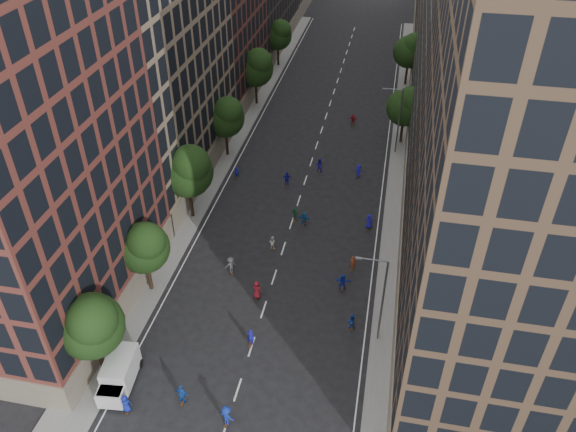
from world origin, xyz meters
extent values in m
plane|color=black|center=(0.00, 40.00, 0.00)|extent=(240.00, 240.00, 0.00)
cube|color=slate|center=(-12.00, 47.50, 0.07)|extent=(4.00, 105.00, 0.15)
cube|color=slate|center=(12.00, 47.50, 0.07)|extent=(4.00, 105.00, 0.15)
cube|color=brown|center=(-19.00, 11.00, 15.00)|extent=(14.00, 22.00, 30.00)
cube|color=#806A54|center=(-19.00, 35.00, 17.00)|extent=(14.00, 26.00, 34.00)
cube|color=brown|center=(-19.00, 58.00, 14.00)|extent=(14.00, 20.00, 28.00)
cube|color=#4B3828|center=(19.00, 15.00, 18.00)|extent=(14.00, 30.00, 36.00)
cube|color=#625A51|center=(19.00, 44.00, 16.50)|extent=(14.00, 28.00, 33.00)
cylinder|color=black|center=(-11.20, 4.00, 1.98)|extent=(0.36, 0.36, 3.96)
sphere|color=black|center=(-11.20, 4.00, 5.58)|extent=(5.20, 5.20, 5.20)
sphere|color=black|center=(-10.55, 3.48, 6.88)|extent=(3.90, 3.90, 3.90)
cylinder|color=black|center=(-11.20, 14.00, 1.85)|extent=(0.36, 0.36, 3.70)
sphere|color=black|center=(-11.20, 14.00, 5.21)|extent=(4.80, 4.80, 4.80)
sphere|color=black|center=(-10.60, 13.52, 6.41)|extent=(3.60, 3.60, 3.60)
cylinder|color=black|center=(-11.20, 26.00, 2.11)|extent=(0.36, 0.36, 4.22)
sphere|color=black|center=(-11.20, 26.00, 5.95)|extent=(5.60, 5.60, 5.60)
sphere|color=black|center=(-10.50, 25.44, 7.35)|extent=(4.20, 4.20, 4.20)
cylinder|color=black|center=(-11.20, 40.00, 1.94)|extent=(0.36, 0.36, 3.87)
sphere|color=black|center=(-11.20, 40.00, 5.46)|extent=(5.00, 5.00, 5.00)
sphere|color=black|center=(-10.57, 39.50, 6.71)|extent=(3.75, 3.75, 3.75)
cylinder|color=black|center=(-11.20, 56.00, 2.02)|extent=(0.36, 0.36, 4.05)
sphere|color=black|center=(-11.20, 56.00, 5.70)|extent=(5.40, 5.40, 5.40)
sphere|color=black|center=(-10.52, 55.46, 7.05)|extent=(4.05, 4.05, 4.05)
cylinder|color=black|center=(-11.20, 72.00, 1.89)|extent=(0.36, 0.36, 3.78)
sphere|color=black|center=(-11.20, 72.00, 5.33)|extent=(4.80, 4.80, 4.80)
sphere|color=black|center=(-10.60, 71.52, 6.53)|extent=(3.60, 3.60, 3.60)
cylinder|color=black|center=(11.20, 48.00, 1.87)|extent=(0.36, 0.36, 3.74)
sphere|color=black|center=(11.20, 48.00, 5.27)|extent=(5.00, 5.00, 5.00)
sphere|color=black|center=(11.82, 47.50, 6.52)|extent=(3.75, 3.75, 3.75)
cylinder|color=black|center=(11.20, 68.00, 1.98)|extent=(0.36, 0.36, 3.96)
sphere|color=black|center=(11.20, 68.00, 5.58)|extent=(5.20, 5.20, 5.20)
sphere|color=black|center=(11.85, 67.48, 6.88)|extent=(3.90, 3.90, 3.90)
cylinder|color=#595B60|center=(10.60, 12.00, 4.50)|extent=(0.18, 0.18, 9.00)
cylinder|color=#595B60|center=(9.40, 12.00, 9.00)|extent=(2.40, 0.12, 0.12)
cube|color=#595B60|center=(8.30, 12.00, 8.95)|extent=(0.50, 0.22, 0.15)
cylinder|color=#595B60|center=(10.60, 45.00, 4.50)|extent=(0.18, 0.18, 9.00)
cylinder|color=#595B60|center=(9.40, 45.00, 9.00)|extent=(2.40, 0.12, 0.12)
cube|color=#595B60|center=(8.30, 45.00, 8.95)|extent=(0.50, 0.22, 0.15)
cube|color=silver|center=(-9.37, 3.60, 1.47)|extent=(2.51, 3.85, 2.23)
cube|color=silver|center=(-9.12, 1.39, 1.06)|extent=(2.19, 1.83, 1.42)
cube|color=black|center=(-9.12, 1.39, 1.72)|extent=(1.95, 1.50, 0.10)
cylinder|color=black|center=(-10.10, 0.98, 0.38)|extent=(0.33, 0.79, 0.77)
cylinder|color=black|center=(-8.09, 1.20, 0.38)|extent=(0.33, 0.79, 0.77)
cylinder|color=black|center=(-10.52, 4.90, 0.38)|extent=(0.33, 0.79, 0.77)
cylinder|color=black|center=(-8.51, 5.12, 0.38)|extent=(0.33, 0.79, 0.77)
imported|color=#122098|center=(-7.84, 1.00, 0.83)|extent=(0.90, 0.68, 1.67)
imported|color=#1514A7|center=(-0.13, 9.33, 0.84)|extent=(0.64, 0.44, 1.68)
imported|color=navy|center=(8.16, 12.93, 0.79)|extent=(0.91, 0.79, 1.58)
imported|color=navy|center=(0.07, 1.42, 0.96)|extent=(1.40, 1.05, 1.92)
imported|color=#1545AC|center=(-3.88, 2.57, 0.95)|extent=(1.16, 0.58, 1.90)
imported|color=#1527AA|center=(6.79, 17.71, 0.84)|extent=(1.59, 0.62, 1.68)
imported|color=maroon|center=(-0.95, 14.92, 0.95)|extent=(1.02, 0.75, 1.91)
imported|color=maroon|center=(7.47, 20.75, 0.78)|extent=(0.62, 0.46, 1.57)
imported|color=silver|center=(-1.13, 22.30, 0.75)|extent=(0.84, 0.72, 1.50)
imported|color=#434449|center=(-4.29, 17.79, 0.95)|extent=(1.42, 1.16, 1.91)
imported|color=#1D6236|center=(0.27, 27.58, 0.82)|extent=(1.01, 0.52, 1.64)
imported|color=#124899|center=(1.41, 26.98, 0.79)|extent=(1.50, 0.56, 1.59)
imported|color=#1C14A3|center=(8.50, 27.86, 0.85)|extent=(0.86, 0.59, 1.69)
imported|color=#141CA9|center=(-8.50, 34.82, 0.79)|extent=(0.68, 0.58, 1.59)
imported|color=#1D14A5|center=(1.34, 38.35, 0.91)|extent=(0.92, 0.74, 1.81)
imported|color=#1D17BD|center=(6.34, 38.10, 0.83)|extent=(1.22, 1.00, 1.65)
imported|color=#1A15B1|center=(-1.99, 34.32, 0.95)|extent=(1.17, 0.65, 1.89)
imported|color=#AD1C29|center=(4.20, 52.00, 0.79)|extent=(1.48, 0.54, 1.58)
camera|label=1|loc=(9.43, -21.92, 37.96)|focal=35.00mm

